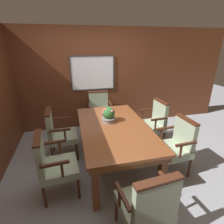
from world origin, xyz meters
TOP-DOWN VIEW (x-y plane):
  - ground_plane at (0.00, 0.00)m, footprint 14.00×14.00m
  - wall_back at (-0.00, 1.81)m, footprint 7.20×0.08m
  - dining_table at (0.12, 0.10)m, footprint 1.14×1.98m
  - chair_head_far at (0.10, 1.52)m, footprint 0.59×0.54m
  - chair_right_far at (1.11, 0.58)m, footprint 0.55×0.59m
  - chair_right_near at (1.07, -0.34)m, footprint 0.54×0.59m
  - chair_left_near at (-0.89, -0.38)m, footprint 0.56×0.60m
  - chair_head_near at (0.12, -1.31)m, footprint 0.60×0.56m
  - chair_left_far at (-0.85, 0.54)m, footprint 0.53×0.58m
  - potted_plant at (0.06, 0.29)m, footprint 0.26×0.26m

SIDE VIEW (x-z plane):
  - ground_plane at x=0.00m, z-range 0.00..0.00m
  - chair_head_far at x=0.10m, z-range 0.04..1.01m
  - chair_right_far at x=1.11m, z-range 0.04..1.01m
  - chair_right_near at x=1.07m, z-range 0.04..1.01m
  - chair_left_near at x=-0.89m, z-range 0.04..1.01m
  - chair_head_near at x=0.12m, z-range 0.04..1.01m
  - chair_left_far at x=-0.85m, z-range 0.04..1.01m
  - dining_table at x=0.12m, z-range 0.29..1.05m
  - potted_plant at x=0.06m, z-range 0.75..1.03m
  - wall_back at x=0.00m, z-range 0.00..2.45m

